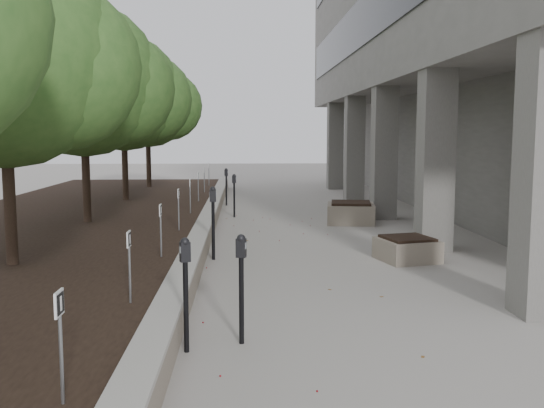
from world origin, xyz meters
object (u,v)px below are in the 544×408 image
object	(u,v)px
parking_meter_1	(241,289)
crabapple_tree_3	(84,112)
parking_meter_2	(186,295)
planter_front	(407,249)
crabapple_tree_5	(148,121)
parking_meter_5	(226,187)
parking_meter_3	(213,223)
planter_back	(351,212)
crabapple_tree_4	(124,118)
crabapple_tree_2	(5,102)
parking_meter_4	(234,196)

from	to	relation	value
parking_meter_1	crabapple_tree_3	bearing A→B (deg)	132.51
parking_meter_1	parking_meter_2	size ratio (longest dim) A/B	0.99
crabapple_tree_3	parking_meter_1	distance (m)	9.22
planter_front	crabapple_tree_5	bearing A→B (deg)	118.99
crabapple_tree_3	parking_meter_5	bearing A→B (deg)	63.50
parking_meter_3	planter_back	distance (m)	6.26
parking_meter_3	parking_meter_5	distance (m)	9.51
parking_meter_3	crabapple_tree_4	bearing A→B (deg)	111.93
crabapple_tree_2	crabapple_tree_5	bearing A→B (deg)	90.00
parking_meter_5	planter_back	world-z (taller)	parking_meter_5
parking_meter_2	parking_meter_5	distance (m)	14.88
parking_meter_3	planter_back	size ratio (longest dim) A/B	1.14
parking_meter_5	planter_front	world-z (taller)	parking_meter_5
crabapple_tree_3	planter_back	distance (m)	7.88
crabapple_tree_4	parking_meter_3	size ratio (longest dim) A/B	3.56
parking_meter_4	crabapple_tree_2	bearing A→B (deg)	-101.75
crabapple_tree_5	parking_meter_5	world-z (taller)	crabapple_tree_5
crabapple_tree_4	crabapple_tree_5	size ratio (longest dim) A/B	1.00
crabapple_tree_4	parking_meter_2	world-z (taller)	crabapple_tree_4
crabapple_tree_5	planter_front	world-z (taller)	crabapple_tree_5
crabapple_tree_2	crabapple_tree_5	size ratio (longest dim) A/B	1.00
parking_meter_5	planter_back	distance (m)	5.88
crabapple_tree_3	parking_meter_5	world-z (taller)	crabapple_tree_3
parking_meter_5	planter_back	size ratio (longest dim) A/B	1.01
parking_meter_4	crabapple_tree_3	bearing A→B (deg)	-124.64
parking_meter_3	crabapple_tree_3	bearing A→B (deg)	138.03
parking_meter_1	parking_meter_5	size ratio (longest dim) A/B	1.02
crabapple_tree_5	planter_front	distance (m)	15.33
crabapple_tree_5	parking_meter_5	bearing A→B (deg)	-45.72
crabapple_tree_4	crabapple_tree_5	bearing A→B (deg)	90.00
crabapple_tree_2	parking_meter_4	distance (m)	9.57
crabapple_tree_3	crabapple_tree_5	xyz separation A→B (m)	(0.00, 10.00, 0.00)
crabapple_tree_3	parking_meter_4	world-z (taller)	crabapple_tree_3
crabapple_tree_4	planter_front	world-z (taller)	crabapple_tree_4
parking_meter_1	parking_meter_3	size ratio (longest dim) A/B	0.91
crabapple_tree_3	parking_meter_2	size ratio (longest dim) A/B	3.89
parking_meter_2	parking_meter_4	bearing A→B (deg)	66.80
crabapple_tree_5	parking_meter_2	xyz separation A→B (m)	(3.25, -18.26, -2.42)
planter_back	crabapple_tree_5	bearing A→B (deg)	131.77
crabapple_tree_4	planter_back	xyz separation A→B (m)	(7.05, -2.89, -2.81)
planter_front	crabapple_tree_2	bearing A→B (deg)	-165.95
crabapple_tree_5	planter_back	xyz separation A→B (m)	(7.05, -7.89, -2.81)
parking_meter_3	parking_meter_4	distance (m)	6.41
crabapple_tree_2	crabapple_tree_4	bearing A→B (deg)	90.00
planter_front	planter_back	bearing A→B (deg)	92.69
parking_meter_1	parking_meter_4	bearing A→B (deg)	107.81
crabapple_tree_2	crabapple_tree_4	distance (m)	10.00
crabapple_tree_5	crabapple_tree_2	bearing A→B (deg)	-90.00
crabapple_tree_3	parking_meter_1	size ratio (longest dim) A/B	3.92
parking_meter_4	planter_back	world-z (taller)	parking_meter_4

